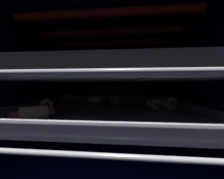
{
  "coord_description": "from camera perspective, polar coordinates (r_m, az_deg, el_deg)",
  "views": [
    {
      "loc": [
        3.69,
        -32.94,
        16.8
      ],
      "look_at": [
        0.0,
        11.19,
        15.38
      ],
      "focal_mm": 18.86,
      "sensor_mm": 36.0,
      "label": 1
    }
  ],
  "objects": [
    {
      "name": "oven_rack_lower",
      "position": [
        0.34,
        -1.6,
        -10.94
      ],
      "size": [
        46.25,
        45.62,
        0.62
      ],
      "color": "slate"
    },
    {
      "name": "oven_wall_left",
      "position": [
        0.44,
        -36.16,
        2.17
      ],
      "size": [
        1.2,
        46.55,
        34.63
      ],
      "primitive_type": "cube",
      "color": "#0C1138",
      "rests_on": "ground_plane"
    },
    {
      "name": "oven_wall_right",
      "position": [
        0.39,
        37.52,
        2.22
      ],
      "size": [
        1.2,
        46.55,
        34.63
      ],
      "primitive_type": "cube",
      "color": "#0C1138",
      "rests_on": "ground_plane"
    },
    {
      "name": "oven_rack_upper",
      "position": [
        0.33,
        -1.61,
        4.36
      ],
      "size": [
        46.29,
        45.62,
        0.66
      ],
      "color": "slate"
    },
    {
      "name": "baking_tray_upper",
      "position": [
        0.33,
        -1.61,
        5.97
      ],
      "size": [
        43.16,
        37.49,
        2.58
      ],
      "color": "#4C4C51",
      "rests_on": "oven_rack_upper"
    },
    {
      "name": "pig_in_blanket_lower_2",
      "position": [
        0.36,
        25.02,
        -5.66
      ],
      "size": [
        4.17,
        5.44,
        3.26
      ],
      "rotation": [
        0.0,
        0.0,
        3.41
      ],
      "color": "beige",
      "rests_on": "baking_tray_lower"
    },
    {
      "name": "pig_in_blanket_lower_5",
      "position": [
        0.34,
        19.35,
        -6.74
      ],
      "size": [
        3.28,
        4.45,
        2.43
      ],
      "rotation": [
        0.0,
        0.0,
        0.36
      ],
      "color": "beige",
      "rests_on": "baking_tray_lower"
    },
    {
      "name": "pig_in_blanket_upper_7",
      "position": [
        0.21,
        18.94,
        12.66
      ],
      "size": [
        5.59,
        3.82,
        2.6
      ],
      "rotation": [
        0.0,
        0.0,
        5.17
      ],
      "color": "beige",
      "rests_on": "baking_tray_upper"
    },
    {
      "name": "pig_in_blanket_upper_6",
      "position": [
        0.27,
        3.84,
        10.0
      ],
      "size": [
        3.42,
        4.56,
        2.46
      ],
      "rotation": [
        0.0,
        0.0,
        2.77
      ],
      "color": "beige",
      "rests_on": "baking_tray_upper"
    },
    {
      "name": "pig_in_blanket_lower_7",
      "position": [
        0.49,
        -20.94,
        -3.83
      ],
      "size": [
        4.98,
        5.03,
        3.06
      ],
      "rotation": [
        0.0,
        0.0,
        5.54
      ],
      "color": "beige",
      "rests_on": "baking_tray_lower"
    },
    {
      "name": "pig_in_blanket_upper_5",
      "position": [
        0.48,
        -8.7,
        6.58
      ],
      "size": [
        5.86,
        2.99,
        2.73
      ],
      "rotation": [
        0.0,
        0.0,
        4.64
      ],
      "color": "beige",
      "rests_on": "baking_tray_upper"
    },
    {
      "name": "pig_in_blanket_upper_1",
      "position": [
        0.38,
        17.75,
        8.18
      ],
      "size": [
        5.67,
        3.41,
        3.18
      ],
      "rotation": [
        0.0,
        0.0,
        4.78
      ],
      "color": "beige",
      "rests_on": "baking_tray_upper"
    },
    {
      "name": "oven_wall_back",
      "position": [
        0.57,
        1.06,
        2.36
      ],
      "size": [
        50.9,
        1.2,
        34.63
      ],
      "primitive_type": "cube",
      "color": "#0C1138",
      "rests_on": "ground_plane"
    },
    {
      "name": "baking_tray_lower",
      "position": [
        0.34,
        -1.6,
        -9.36
      ],
      "size": [
        43.16,
        37.49,
        2.64
      ],
      "color": "gray",
      "rests_on": "oven_rack_lower"
    },
    {
      "name": "pig_in_blanket_upper_3",
      "position": [
        0.41,
        2.54,
        7.22
      ],
      "size": [
        5.35,
        2.99,
        2.45
      ],
      "rotation": [
        0.0,
        0.0,
        1.39
      ],
      "color": "beige",
      "rests_on": "baking_tray_upper"
    },
    {
      "name": "ground_plane",
      "position": [
        0.37,
        -1.58,
        -25.86
      ],
      "size": [
        50.9,
        48.95,
        1.2
      ],
      "primitive_type": "cube",
      "color": "#0C1138"
    },
    {
      "name": "pig_in_blanket_lower_1",
      "position": [
        0.35,
        -28.86,
        -6.22
      ],
      "size": [
        4.14,
        5.68,
        2.86
      ],
      "rotation": [
        0.0,
        0.0,
        0.47
      ],
      "color": "beige",
      "rests_on": "baking_tray_lower"
    },
    {
      "name": "pig_in_blanket_upper_2",
      "position": [
        0.49,
        -17.32,
        6.54
      ],
      "size": [
        4.33,
        5.91,
        2.91
      ],
      "rotation": [
        0.0,
        0.0,
        5.86
      ],
      "color": "beige",
      "rests_on": "baking_tray_upper"
    },
    {
      "name": "pig_in_blanket_lower_4",
      "position": [
        0.47,
        -15.66,
        -4.28
      ],
      "size": [
        3.63,
        5.3,
        2.47
      ],
      "rotation": [
        0.0,
        0.0,
        5.87
      ],
      "color": "beige",
      "rests_on": "baking_tray_lower"
    },
    {
      "name": "heating_element",
      "position": [
        0.36,
        -1.63,
        26.14
      ],
      "size": [
        38.8,
        18.78,
        1.71
      ],
      "color": "maroon"
    },
    {
      "name": "pig_in_blanket_upper_4",
      "position": [
        0.4,
        -26.41,
        7.88
      ],
      "size": [
        4.71,
        5.97,
        3.29
      ],
      "rotation": [
        0.0,
        0.0,
        3.59
      ],
      "color": "beige",
      "rests_on": "baking_tray_upper"
    },
    {
      "name": "pig_in_blanket_lower_3",
      "position": [
        0.41,
        1.74,
        -5.11
      ],
      "size": [
        3.9,
        4.12,
        2.68
      ],
      "rotation": [
        0.0,
        0.0,
        3.86
      ],
      "color": "beige",
      "rests_on": "baking_tray_lower"
    },
    {
      "name": "pig_in_blanket_lower_8",
      "position": [
        0.43,
        -8.38,
        -4.86
      ],
      "size": [
        6.55,
        2.7,
        2.57
      ],
      "rotation": [
        0.0,
        0.0,
        4.75
      ],
      "color": "beige",
      "rests_on": "baking_tray_lower"
    },
    {
      "name": "pig_in_blanket_lower_0",
      "position": [
        0.25,
        -33.68,
        -9.66
      ],
      "size": [
        5.72,
        5.42,
        2.64
      ],
      "rotation": [
        0.0,
        0.0,
        2.32
      ],
      "color": "beige",
      "rests_on": "baking_tray_lower"
    },
    {
      "name": "pig_in_blanket_upper_8",
      "position": [
        0.21,
        1.19,
        13.33
      ],
      "size": [
        4.46,
        4.81,
        3.23
      ],
      "rotation": [
        0.0,
        0.0,
        3.84
      ],
      "color": "beige",
      "rests_on": "baking_tray_upper"
    },
    {
      "name": "oven_ceiling",
      "position": [
        0.38,
        -1.64,
        30.92
      ],
      "size": [
        50.9,
        48.95,
        1.2
      ],
      "primitive_type": "cube",
      "color": "#0C1138"
    },
    {
      "name": "pig_in_blanket_lower_6",
      "position": [
        0.43,
        20.95,
        -4.7
      ],
      "size": [
        4.75,
        4.01,
        2.76
      ],
      "rotation": [
        0.0,
        0.0,
        5.33
      ],
      "color": "beige",
      "rests_on": "baking_tray_lower"
    },
    {
      "name": "pig_in_blanket_upper_0",
      "position": [
        0.29,
        20.19,
        9.39
      ],
      "size": [
        3.69,
        5.3,
        2.48
      ],
      "rotation": [
        0.0,
        0.0,
        3.62
      ],
      "color": "beige",
      "rests_on": "baking_tray_upper"
    }
  ]
}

